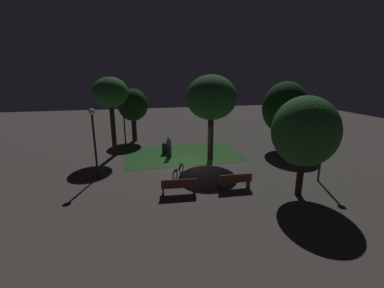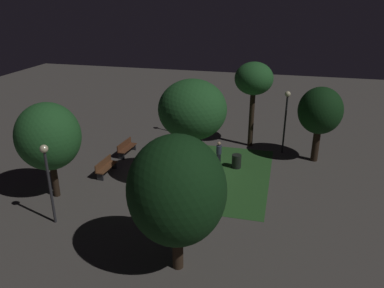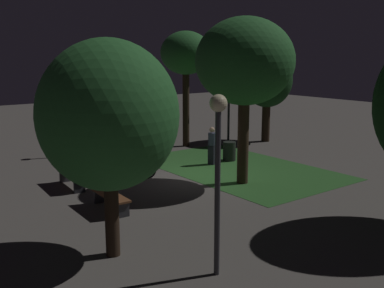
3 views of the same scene
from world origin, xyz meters
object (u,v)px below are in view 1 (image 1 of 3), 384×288
at_px(bench_lawn_edge, 179,186).
at_px(tree_lawn_side, 133,105).
at_px(lamp_post_plaza_east, 124,113).
at_px(pedestrian, 169,146).
at_px(tree_right_canopy, 110,93).
at_px(tree_tall_center, 305,132).
at_px(bicycle, 178,171).
at_px(bench_by_lamp, 235,181).
at_px(lamp_post_path_center, 324,135).
at_px(tree_back_left, 211,98).
at_px(tree_back_right, 285,108).
at_px(trash_bin, 166,148).
at_px(lamp_post_near_wall, 93,131).

relative_size(bench_lawn_edge, tree_lawn_side, 0.39).
distance_m(lamp_post_plaza_east, pedestrian, 5.23).
distance_m(tree_right_canopy, tree_tall_center, 13.05).
distance_m(lamp_post_plaza_east, bicycle, 8.51).
distance_m(bench_by_lamp, bicycle, 3.49).
height_order(bench_by_lamp, bicycle, bicycle).
xyz_separation_m(tree_lawn_side, lamp_post_path_center, (10.04, -11.85, -0.55)).
distance_m(bench_lawn_edge, tree_right_canopy, 9.34).
distance_m(tree_back_left, tree_right_canopy, 7.14).
bearing_deg(tree_back_right, bench_lawn_edge, -146.84).
xyz_separation_m(bench_by_lamp, trash_bin, (-2.71, 7.22, -0.06)).
bearing_deg(tree_tall_center, bench_by_lamp, 154.92).
height_order(lamp_post_plaza_east, pedestrian, lamp_post_plaza_east).
xyz_separation_m(bench_lawn_edge, lamp_post_path_center, (8.06, -0.05, 2.18)).
bearing_deg(lamp_post_plaza_east, tree_lawn_side, 68.41).
distance_m(tree_tall_center, bicycle, 7.24).
bearing_deg(lamp_post_path_center, tree_back_right, 76.37).
relative_size(tree_back_right, lamp_post_near_wall, 1.32).
bearing_deg(bench_lawn_edge, tree_back_left, 58.44).
xyz_separation_m(tree_lawn_side, lamp_post_plaza_east, (-0.78, -1.96, -0.37)).
distance_m(bench_lawn_edge, lamp_post_path_center, 8.35).
bearing_deg(tree_tall_center, tree_lawn_side, 120.85).
height_order(tree_tall_center, lamp_post_path_center, tree_tall_center).
distance_m(bench_lawn_edge, tree_back_left, 7.25).
height_order(bench_lawn_edge, tree_right_canopy, tree_right_canopy).
relative_size(tree_back_right, lamp_post_path_center, 1.40).
bearing_deg(tree_back_right, tree_tall_center, -116.00).
bearing_deg(lamp_post_near_wall, bench_by_lamp, -24.27).
relative_size(lamp_post_near_wall, pedestrian, 2.54).
bearing_deg(bench_by_lamp, lamp_post_path_center, -0.51).
distance_m(tree_back_left, pedestrian, 4.59).
height_order(tree_right_canopy, tree_lawn_side, tree_right_canopy).
xyz_separation_m(tree_tall_center, lamp_post_plaza_east, (-8.64, 11.19, -0.43)).
bearing_deg(lamp_post_path_center, pedestrian, 141.18).
bearing_deg(tree_tall_center, tree_back_left, 111.93).
height_order(tree_right_canopy, tree_back_right, tree_right_canopy).
height_order(tree_lawn_side, lamp_post_plaza_east, tree_lawn_side).
xyz_separation_m(tree_tall_center, trash_bin, (-5.60, 8.57, -2.85)).
distance_m(lamp_post_path_center, lamp_post_near_wall, 12.76).
distance_m(tree_right_canopy, lamp_post_plaza_east, 2.89).
height_order(tree_back_left, lamp_post_plaza_east, tree_back_left).
bearing_deg(pedestrian, tree_back_left, -17.72).
bearing_deg(lamp_post_path_center, tree_lawn_side, 130.30).
distance_m(tree_back_left, bicycle, 5.68).
relative_size(tree_back_left, bicycle, 3.93).
distance_m(tree_back_left, tree_tall_center, 7.18).
bearing_deg(bench_lawn_edge, lamp_post_plaza_east, 105.71).
distance_m(lamp_post_near_wall, bicycle, 5.34).
bearing_deg(bicycle, lamp_post_near_wall, 168.71).
height_order(tree_back_right, tree_tall_center, tree_back_right).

